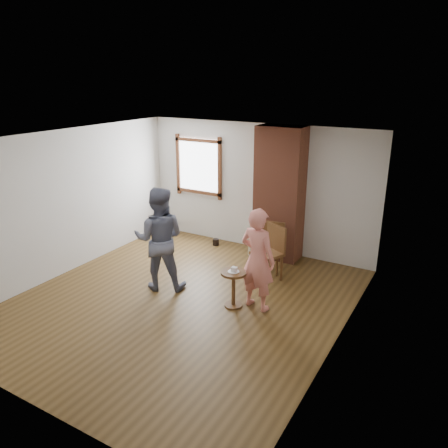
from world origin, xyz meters
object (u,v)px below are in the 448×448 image
Objects in this scene: man at (159,239)px; dining_chair_left at (272,244)px; stoneware_crock at (258,243)px; person_pink at (258,259)px; side_table at (233,283)px; dining_chair_right at (271,250)px.

dining_chair_left is at bearing -156.86° from man.
dining_chair_left is (0.54, -0.54, 0.26)m from stoneware_crock.
person_pink reaches higher than stoneware_crock.
side_table is (0.60, -2.11, 0.15)m from stoneware_crock.
person_pink reaches higher than dining_chair_left.
man is (-1.48, -1.25, 0.33)m from dining_chair_right.
man is at bearing -110.47° from stoneware_crock.
side_table is 1.48m from man.
dining_chair_right reaches higher than dining_chair_left.
dining_chair_right is 1.11m from person_pink.
stoneware_crock is 0.55× the size of dining_chair_left.
man is at bearing -115.39° from dining_chair_right.
stoneware_crock is at bearing -55.87° from person_pink.
man reaches higher than person_pink.
dining_chair_left is 1.52× the size of side_table.
man reaches higher than dining_chair_left.
dining_chair_right is at bearing 86.08° from side_table.
dining_chair_right is (0.14, -0.36, 0.04)m from dining_chair_left.
dining_chair_right is at bearing -52.80° from stoneware_crock.
person_pink is at bearing -52.31° from dining_chair_right.
dining_chair_left is 1.49m from person_pink.
man is at bearing -140.46° from dining_chair_left.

